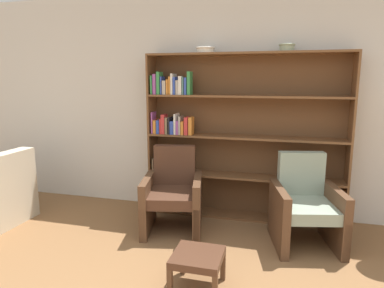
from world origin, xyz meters
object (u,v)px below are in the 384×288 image
object	(u,v)px
bookshelf	(229,137)
footstool	(198,260)
armchair_cushioned	(305,206)
armchair_leather	(173,194)
bowl_cream	(287,47)
bowl_stoneware	(205,50)

from	to	relation	value
bookshelf	footstool	world-z (taller)	bookshelf
armchair_cushioned	armchair_leather	bearing A→B (deg)	-12.92
bowl_cream	footstool	distance (m)	2.47
bookshelf	bowl_cream	size ratio (longest dim) A/B	13.07
bookshelf	bowl_stoneware	distance (m)	1.08
bookshelf	bowl_cream	distance (m)	1.23
bowl_stoneware	bowl_cream	distance (m)	0.93
footstool	bowl_cream	bearing A→B (deg)	68.84
armchair_cushioned	bookshelf	bearing A→B (deg)	-44.86
bookshelf	bowl_cream	xyz separation A→B (m)	(0.64, -0.03, 1.05)
armchair_leather	footstool	bearing A→B (deg)	105.58
armchair_leather	bowl_stoneware	bearing A→B (deg)	-126.57
footstool	bowl_stoneware	bearing A→B (deg)	100.96
bowl_cream	armchair_leather	xyz separation A→B (m)	(-1.17, -0.53, -1.64)
bookshelf	bowl_stoneware	bearing A→B (deg)	-174.88
bookshelf	footstool	size ratio (longest dim) A/B	5.96
bowl_stoneware	bowl_cream	bearing A→B (deg)	0.00
armchair_cushioned	footstool	bearing A→B (deg)	37.55
armchair_leather	footstool	world-z (taller)	armchair_leather
armchair_leather	footstool	distance (m)	1.21
footstool	bookshelf	bearing A→B (deg)	90.62
bookshelf	bowl_cream	world-z (taller)	bowl_cream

